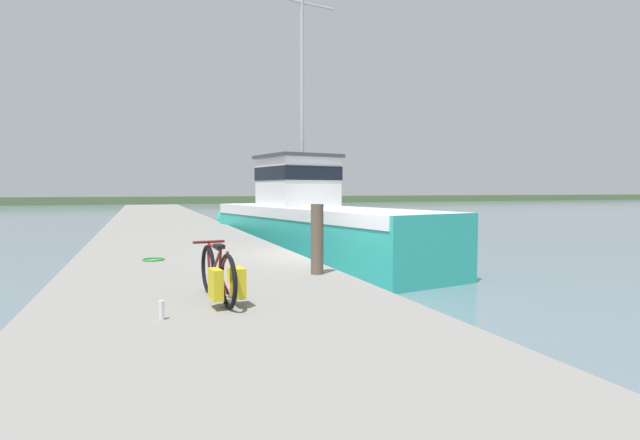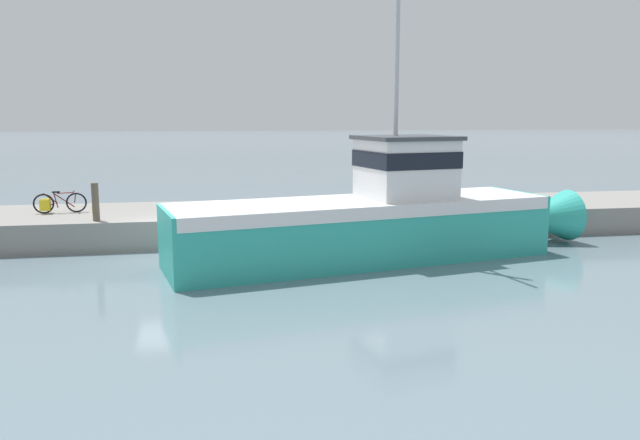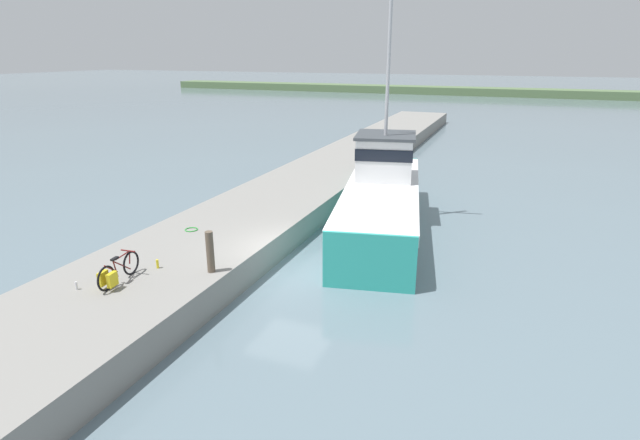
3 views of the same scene
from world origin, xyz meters
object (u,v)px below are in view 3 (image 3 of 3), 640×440
(bicycle_touring, at_px, (115,273))
(water_bottle_by_bike, at_px, (158,264))
(fishing_boat_main, at_px, (383,194))
(mooring_post, at_px, (210,252))
(water_bottle_on_curb, at_px, (76,286))

(bicycle_touring, relative_size, water_bottle_by_bike, 6.64)
(fishing_boat_main, relative_size, mooring_post, 11.32)
(water_bottle_by_bike, bearing_deg, mooring_post, 13.04)
(fishing_boat_main, distance_m, water_bottle_by_bike, 9.96)
(mooring_post, distance_m, water_bottle_on_curb, 3.53)
(fishing_boat_main, bearing_deg, water_bottle_by_bike, -126.82)
(fishing_boat_main, relative_size, water_bottle_by_bike, 52.74)
(bicycle_touring, height_order, mooring_post, mooring_post)
(bicycle_touring, bearing_deg, fishing_boat_main, 59.92)
(water_bottle_on_curb, relative_size, water_bottle_by_bike, 0.85)
(bicycle_touring, bearing_deg, water_bottle_by_bike, 69.84)
(fishing_boat_main, relative_size, water_bottle_on_curb, 62.23)
(water_bottle_on_curb, bearing_deg, fishing_boat_main, 63.90)
(fishing_boat_main, height_order, water_bottle_on_curb, fishing_boat_main)
(water_bottle_by_bike, bearing_deg, fishing_boat_main, 64.62)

